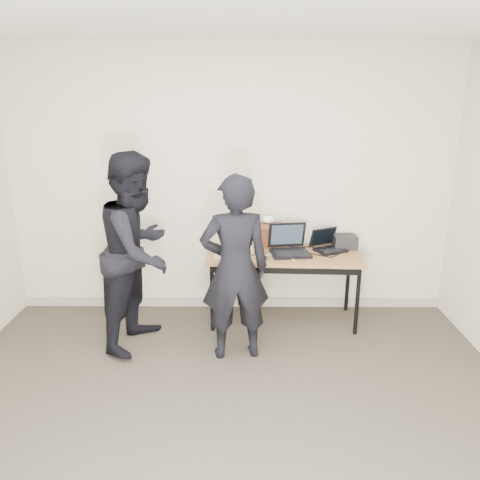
{
  "coord_description": "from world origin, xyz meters",
  "views": [
    {
      "loc": [
        0.13,
        -2.44,
        2.19
      ],
      "look_at": [
        0.1,
        1.6,
        0.95
      ],
      "focal_mm": 35.0,
      "sensor_mm": 36.0,
      "label": 1
    }
  ],
  "objects_px": {
    "desk": "(284,259)",
    "person_observer": "(138,251)",
    "leather_satchel": "(265,235)",
    "laptop_right": "(328,245)",
    "equipment_box": "(345,242)",
    "laptop_center": "(289,247)",
    "laptop_beige": "(236,249)",
    "person_typist": "(235,269)"
  },
  "relations": [
    {
      "from": "desk",
      "to": "person_observer",
      "type": "relative_size",
      "value": 0.87
    },
    {
      "from": "leather_satchel",
      "to": "person_observer",
      "type": "relative_size",
      "value": 0.21
    },
    {
      "from": "desk",
      "to": "laptop_right",
      "type": "height_order",
      "value": "laptop_right"
    },
    {
      "from": "leather_satchel",
      "to": "equipment_box",
      "type": "bearing_deg",
      "value": -4.45
    },
    {
      "from": "desk",
      "to": "laptop_center",
      "type": "height_order",
      "value": "laptop_center"
    },
    {
      "from": "laptop_beige",
      "to": "person_typist",
      "type": "bearing_deg",
      "value": -76.87
    },
    {
      "from": "laptop_beige",
      "to": "equipment_box",
      "type": "bearing_deg",
      "value": 23.54
    },
    {
      "from": "laptop_right",
      "to": "person_observer",
      "type": "xyz_separation_m",
      "value": [
        -1.78,
        -0.54,
        0.11
      ]
    },
    {
      "from": "person_typist",
      "to": "person_observer",
      "type": "bearing_deg",
      "value": -24.79
    },
    {
      "from": "desk",
      "to": "laptop_beige",
      "type": "height_order",
      "value": "laptop_beige"
    },
    {
      "from": "laptop_beige",
      "to": "equipment_box",
      "type": "distance_m",
      "value": 1.13
    },
    {
      "from": "desk",
      "to": "leather_satchel",
      "type": "distance_m",
      "value": 0.34
    },
    {
      "from": "leather_satchel",
      "to": "laptop_center",
      "type": "bearing_deg",
      "value": -43.98
    },
    {
      "from": "laptop_right",
      "to": "leather_satchel",
      "type": "distance_m",
      "value": 0.64
    },
    {
      "from": "person_observer",
      "to": "equipment_box",
      "type": "bearing_deg",
      "value": -55.93
    },
    {
      "from": "desk",
      "to": "laptop_center",
      "type": "relative_size",
      "value": 3.69
    },
    {
      "from": "laptop_center",
      "to": "leather_satchel",
      "type": "relative_size",
      "value": 1.13
    },
    {
      "from": "laptop_beige",
      "to": "person_typist",
      "type": "distance_m",
      "value": 0.64
    },
    {
      "from": "laptop_center",
      "to": "person_observer",
      "type": "bearing_deg",
      "value": -169.73
    },
    {
      "from": "person_typist",
      "to": "person_observer",
      "type": "height_order",
      "value": "person_observer"
    },
    {
      "from": "person_observer",
      "to": "leather_satchel",
      "type": "bearing_deg",
      "value": -43.93
    },
    {
      "from": "leather_satchel",
      "to": "laptop_right",
      "type": "bearing_deg",
      "value": -12.06
    },
    {
      "from": "desk",
      "to": "equipment_box",
      "type": "xyz_separation_m",
      "value": [
        0.63,
        0.19,
        0.12
      ]
    },
    {
      "from": "desk",
      "to": "person_typist",
      "type": "relative_size",
      "value": 0.95
    },
    {
      "from": "laptop_center",
      "to": "person_typist",
      "type": "bearing_deg",
      "value": -134.82
    },
    {
      "from": "laptop_beige",
      "to": "person_observer",
      "type": "height_order",
      "value": "person_observer"
    },
    {
      "from": "laptop_right",
      "to": "equipment_box",
      "type": "distance_m",
      "value": 0.2
    },
    {
      "from": "laptop_right",
      "to": "laptop_center",
      "type": "bearing_deg",
      "value": 166.99
    },
    {
      "from": "leather_satchel",
      "to": "person_observer",
      "type": "bearing_deg",
      "value": -152.53
    },
    {
      "from": "leather_satchel",
      "to": "person_observer",
      "type": "height_order",
      "value": "person_observer"
    },
    {
      "from": "laptop_beige",
      "to": "leather_satchel",
      "type": "bearing_deg",
      "value": 52.46
    },
    {
      "from": "laptop_right",
      "to": "leather_satchel",
      "type": "relative_size",
      "value": 1.05
    },
    {
      "from": "laptop_center",
      "to": "laptop_right",
      "type": "xyz_separation_m",
      "value": [
        0.4,
        0.09,
        -0.02
      ]
    },
    {
      "from": "person_observer",
      "to": "laptop_center",
      "type": "bearing_deg",
      "value": -55.4
    },
    {
      "from": "laptop_right",
      "to": "person_observer",
      "type": "distance_m",
      "value": 1.86
    },
    {
      "from": "desk",
      "to": "person_typist",
      "type": "distance_m",
      "value": 0.83
    },
    {
      "from": "laptop_center",
      "to": "person_observer",
      "type": "height_order",
      "value": "person_observer"
    },
    {
      "from": "desk",
      "to": "equipment_box",
      "type": "distance_m",
      "value": 0.67
    },
    {
      "from": "laptop_center",
      "to": "laptop_right",
      "type": "height_order",
      "value": "laptop_center"
    },
    {
      "from": "laptop_center",
      "to": "equipment_box",
      "type": "bearing_deg",
      "value": 8.44
    },
    {
      "from": "laptop_beige",
      "to": "leather_satchel",
      "type": "xyz_separation_m",
      "value": [
        0.3,
        0.25,
        0.07
      ]
    },
    {
      "from": "laptop_beige",
      "to": "desk",
      "type": "bearing_deg",
      "value": 15.28
    }
  ]
}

